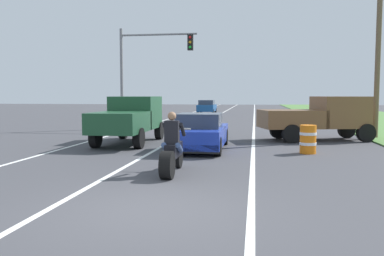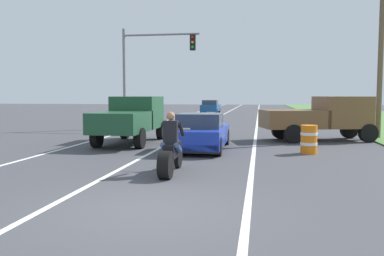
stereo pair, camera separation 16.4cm
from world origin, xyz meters
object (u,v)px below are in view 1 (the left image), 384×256
Objects in this scene: motorcycle_with_rider at (172,152)px; traffic_light_mast_near at (145,62)px; sports_car_blue at (200,133)px; distant_car_far_ahead at (207,107)px; construction_barrel_mid at (304,128)px; construction_barrel_nearest at (308,139)px; pickup_truck_right_shoulder_brown at (320,116)px; pickup_truck_left_lane_dark_green at (130,117)px.

motorcycle_with_rider is 14.66m from traffic_light_mast_near.
distant_car_far_ahead reaches higher than sports_car_blue.
distant_car_far_ahead reaches higher than construction_barrel_mid.
construction_barrel_mid is (0.42, 4.83, 0.00)m from construction_barrel_nearest.
pickup_truck_right_shoulder_brown reaches higher than sports_car_blue.
pickup_truck_left_lane_dark_green is 8.06m from construction_barrel_mid.
pickup_truck_right_shoulder_brown is 4.51m from construction_barrel_nearest.
pickup_truck_left_lane_dark_green reaches higher than construction_barrel_nearest.
motorcycle_with_rider is at bearing -84.82° from distant_car_far_ahead.
pickup_truck_right_shoulder_brown reaches higher than construction_barrel_mid.
distant_car_far_ahead is at bearing 96.20° from sports_car_blue.
traffic_light_mast_near is 10.40m from construction_barrel_mid.
pickup_truck_right_shoulder_brown is at bearing -72.02° from distant_car_far_ahead.
pickup_truck_left_lane_dark_green is at bearing 164.52° from construction_barrel_nearest.
pickup_truck_right_shoulder_brown is 10.95m from traffic_light_mast_near.
sports_car_blue is at bearing -25.55° from pickup_truck_left_lane_dark_green.
traffic_light_mast_near is at bearing 153.09° from pickup_truck_right_shoulder_brown.
traffic_light_mast_near is at bearing 117.35° from sports_car_blue.
pickup_truck_left_lane_dark_green is (-3.22, 1.54, 0.48)m from sports_car_blue.
sports_car_blue is at bearing 173.74° from construction_barrel_nearest.
motorcycle_with_rider is 0.55× the size of distant_car_far_ahead.
construction_barrel_nearest is (3.95, 4.43, -0.09)m from motorcycle_with_rider.
pickup_truck_right_shoulder_brown reaches higher than distant_car_far_ahead.
pickup_truck_right_shoulder_brown reaches higher than construction_barrel_nearest.
traffic_light_mast_near reaches higher than construction_barrel_mid.
pickup_truck_right_shoulder_brown is at bearing 60.39° from motorcycle_with_rider.
sports_car_blue is at bearing -141.39° from pickup_truck_right_shoulder_brown.
traffic_light_mast_near reaches higher than sports_car_blue.
pickup_truck_right_shoulder_brown is 5.14× the size of construction_barrel_nearest.
construction_barrel_nearest is at bearing -95.02° from construction_barrel_mid.
traffic_light_mast_near reaches higher than pickup_truck_right_shoulder_brown.
pickup_truck_right_shoulder_brown is at bearing -26.91° from traffic_light_mast_near.
construction_barrel_nearest is at bearing -47.47° from traffic_light_mast_near.
sports_car_blue is 6.15m from construction_barrel_mid.
pickup_truck_right_shoulder_brown reaches higher than motorcycle_with_rider.
traffic_light_mast_near is at bearing 108.08° from motorcycle_with_rider.
distant_car_far_ahead is at bearing 89.77° from pickup_truck_left_lane_dark_green.
motorcycle_with_rider is 5.93m from construction_barrel_nearest.
distant_car_far_ahead is (-3.04, 33.50, 0.18)m from motorcycle_with_rider.
motorcycle_with_rider is 10.11m from pickup_truck_right_shoulder_brown.
construction_barrel_mid is at bearing -73.01° from distant_car_far_ahead.
construction_barrel_nearest is at bearing -103.49° from pickup_truck_right_shoulder_brown.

